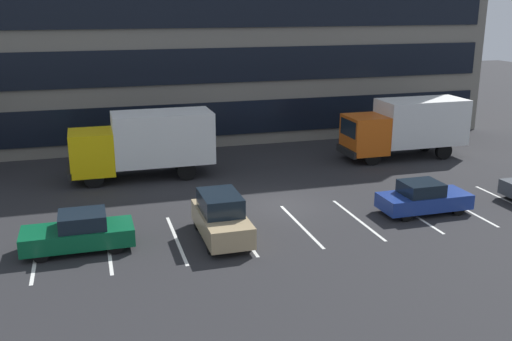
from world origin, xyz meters
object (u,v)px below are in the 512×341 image
(suv_tan, at_px, (221,217))
(sedan_navy, at_px, (423,198))
(box_truck_yellow, at_px, (145,142))
(box_truck_orange, at_px, (407,125))
(sedan_forest, at_px, (79,233))

(suv_tan, xyz_separation_m, sedan_navy, (9.89, 0.33, -0.21))
(box_truck_yellow, bearing_deg, box_truck_orange, -0.50)
(suv_tan, bearing_deg, box_truck_yellow, 101.88)
(box_truck_yellow, height_order, sedan_forest, box_truck_yellow)
(suv_tan, bearing_deg, box_truck_orange, 34.02)
(suv_tan, height_order, sedan_forest, suv_tan)
(box_truck_yellow, bearing_deg, sedan_navy, -38.56)
(sedan_forest, relative_size, sedan_navy, 1.02)
(suv_tan, distance_m, sedan_forest, 5.79)
(box_truck_yellow, distance_m, sedan_forest, 10.23)
(sedan_forest, bearing_deg, sedan_navy, -0.35)
(box_truck_orange, height_order, suv_tan, box_truck_orange)
(sedan_forest, bearing_deg, box_truck_yellow, 68.65)
(box_truck_orange, bearing_deg, sedan_forest, -155.25)
(box_truck_orange, height_order, sedan_forest, box_truck_orange)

